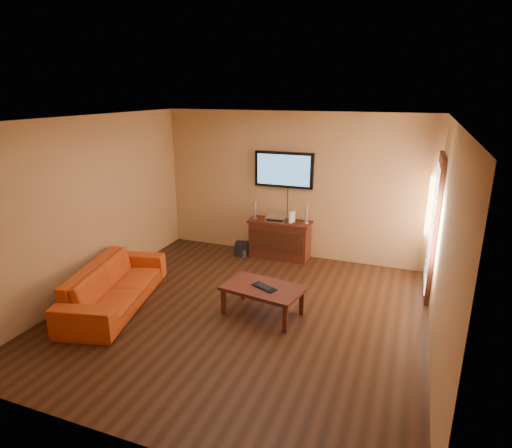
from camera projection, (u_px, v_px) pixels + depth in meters
The scene contains 14 objects.
ground_plane at pixel (241, 314), 6.09m from camera, with size 5.00×5.00×0.00m, color black.
room_walls at pixel (257, 189), 6.14m from camera, with size 5.00×5.00×5.00m.
french_door at pixel (434, 228), 6.46m from camera, with size 0.07×1.02×2.22m.
media_console at pixel (280, 239), 8.06m from camera, with size 1.17×0.45×0.72m.
television at pixel (284, 170), 7.84m from camera, with size 1.11×0.08×0.66m.
coffee_table at pixel (263, 290), 5.97m from camera, with size 1.18×0.82×0.43m.
sofa at pixel (114, 279), 6.24m from camera, with size 2.13×0.62×0.83m, color #C74616.
speaker_left at pixel (255, 211), 8.06m from camera, with size 0.09×0.09×0.33m.
speaker_right at pixel (306, 215), 7.77m from camera, with size 0.09×0.09×0.34m.
av_receiver at pixel (276, 219), 7.95m from camera, with size 0.37×0.26×0.08m, color silver.
game_console at pixel (292, 217), 7.83m from camera, with size 0.04×0.15×0.21m, color white.
subwoofer at pixel (242, 249), 8.24m from camera, with size 0.25×0.25×0.25m, color black.
bottle at pixel (245, 255), 8.00m from camera, with size 0.07×0.07×0.19m.
keyboard at pixel (264, 287), 5.92m from camera, with size 0.40×0.29×0.02m.
Camera 1 is at (2.12, -5.00, 3.05)m, focal length 30.00 mm.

